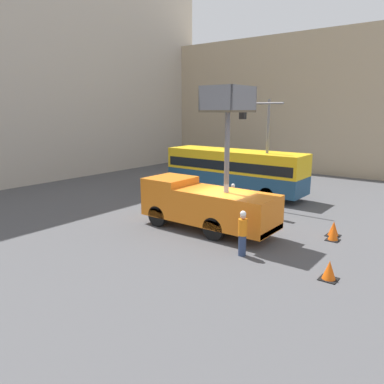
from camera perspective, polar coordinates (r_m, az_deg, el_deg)
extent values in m
plane|color=#4C4C4F|center=(18.67, 4.84, -6.17)|extent=(120.00, 120.00, 0.00)
cube|color=tan|center=(43.14, 15.61, 12.69)|extent=(10.00, 28.00, 12.99)
cube|color=orange|center=(20.04, -3.31, -0.49)|extent=(2.34, 2.11, 1.95)
cube|color=orange|center=(18.05, 5.18, -2.54)|extent=(2.34, 4.91, 1.60)
cube|color=red|center=(17.13, 11.99, -5.86)|extent=(2.29, 0.10, 0.24)
cylinder|color=black|center=(19.54, -5.23, -3.65)|extent=(0.30, 1.10, 1.10)
cylinder|color=black|center=(21.02, -1.47, -2.45)|extent=(0.30, 1.10, 1.10)
cylinder|color=black|center=(17.44, 3.34, -5.60)|extent=(0.30, 1.10, 1.10)
cylinder|color=black|center=(19.09, 6.78, -4.07)|extent=(0.30, 1.10, 1.10)
cylinder|color=slate|center=(17.56, 5.35, 5.90)|extent=(0.24, 0.24, 3.73)
cube|color=brown|center=(17.45, 5.48, 12.16)|extent=(2.14, 1.74, 0.10)
cube|color=slate|center=(16.59, 3.57, 14.17)|extent=(0.08, 1.74, 1.05)
cube|color=slate|center=(18.34, 7.28, 13.92)|extent=(0.08, 1.74, 1.05)
cube|color=slate|center=(17.91, 3.20, 14.04)|extent=(2.14, 0.08, 1.05)
cube|color=slate|center=(17.03, 7.96, 14.03)|extent=(2.14, 0.08, 1.05)
cube|color=navy|center=(27.05, 6.44, 1.92)|extent=(2.58, 10.25, 1.21)
cube|color=yellow|center=(26.84, 6.51, 4.75)|extent=(2.58, 10.25, 1.48)
cube|color=black|center=(26.87, 6.49, 4.28)|extent=(2.60, 9.84, 0.65)
cylinder|color=black|center=(27.99, -0.38, 1.26)|extent=(0.30, 1.06, 1.06)
cylinder|color=black|center=(29.79, 2.31, 1.93)|extent=(0.30, 1.06, 1.06)
cylinder|color=black|center=(24.69, 11.35, -0.49)|extent=(0.30, 1.06, 1.06)
cylinder|color=black|center=(26.72, 13.52, 0.38)|extent=(0.30, 1.06, 1.06)
cylinder|color=slate|center=(25.28, 11.38, 6.19)|extent=(0.18, 0.18, 6.61)
cylinder|color=slate|center=(23.61, 9.86, 13.15)|extent=(0.17, 3.41, 0.13)
cube|color=black|center=(22.11, 7.76, 12.11)|extent=(0.32, 0.32, 0.90)
sphere|color=red|center=(22.11, 7.78, 12.76)|extent=(0.20, 0.20, 0.20)
cylinder|color=navy|center=(15.80, 7.65, -8.06)|extent=(0.32, 0.32, 0.88)
cylinder|color=orange|center=(15.54, 7.74, -5.34)|extent=(0.38, 0.38, 0.70)
sphere|color=tan|center=(15.41, 7.79, -3.68)|extent=(0.24, 0.24, 0.24)
sphere|color=white|center=(15.38, 7.80, -3.30)|extent=(0.25, 0.25, 0.25)
cylinder|color=navy|center=(22.16, 6.20, -2.14)|extent=(0.32, 0.32, 0.80)
cylinder|color=orange|center=(21.99, 6.24, -0.34)|extent=(0.38, 0.38, 0.63)
sphere|color=tan|center=(21.90, 6.27, 0.74)|extent=(0.22, 0.22, 0.22)
sphere|color=white|center=(21.88, 6.27, 0.99)|extent=(0.23, 0.23, 0.23)
cube|color=black|center=(14.57, 20.08, -12.35)|extent=(0.62, 0.62, 0.03)
cone|color=#F25B0F|center=(14.44, 20.18, -11.11)|extent=(0.50, 0.50, 0.71)
cube|color=black|center=(18.72, 20.65, -6.86)|extent=(0.59, 0.59, 0.03)
cone|color=#F25B0F|center=(18.62, 20.73, -5.92)|extent=(0.47, 0.47, 0.68)
cube|color=black|center=(19.36, 20.68, -6.22)|extent=(0.64, 0.64, 0.03)
cone|color=#F25B0F|center=(19.26, 20.76, -5.24)|extent=(0.51, 0.51, 0.73)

